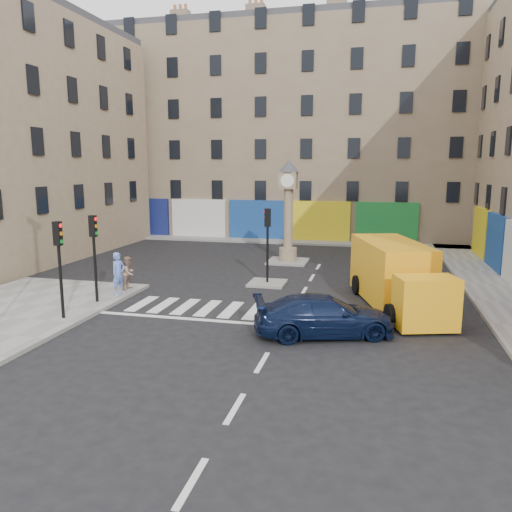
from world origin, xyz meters
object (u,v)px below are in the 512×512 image
at_px(traffic_light_left_far, 94,244).
at_px(navy_sedan, 324,316).
at_px(clock_pillar, 288,205).
at_px(pedestrian_tan, 129,273).
at_px(traffic_light_left_near, 59,254).
at_px(pedestrian_blue, 119,273).
at_px(traffic_light_island, 268,233).
at_px(yellow_van, 396,276).

bearing_deg(traffic_light_left_far, navy_sedan, -9.52).
relative_size(clock_pillar, pedestrian_tan, 3.90).
relative_size(traffic_light_left_near, pedestrian_tan, 2.36).
distance_m(traffic_light_left_near, pedestrian_tan, 5.01).
xyz_separation_m(navy_sedan, pedestrian_tan, (-9.56, 3.96, 0.22)).
relative_size(traffic_light_left_near, traffic_light_left_far, 1.00).
xyz_separation_m(navy_sedan, pedestrian_blue, (-9.56, 3.03, 0.40)).
height_order(traffic_light_left_near, traffic_light_island, traffic_light_left_near).
relative_size(traffic_light_left_far, navy_sedan, 0.75).
xyz_separation_m(yellow_van, pedestrian_tan, (-12.11, -0.47, -0.39)).
distance_m(pedestrian_blue, pedestrian_tan, 0.95).
bearing_deg(pedestrian_tan, clock_pillar, -30.39).
bearing_deg(pedestrian_tan, traffic_light_left_far, 175.66).
bearing_deg(navy_sedan, pedestrian_blue, 53.88).
relative_size(traffic_light_left_near, yellow_van, 0.49).
distance_m(clock_pillar, pedestrian_blue, 11.93).
xyz_separation_m(traffic_light_island, clock_pillar, (0.00, 6.00, 0.96)).
xyz_separation_m(clock_pillar, pedestrian_blue, (-6.00, -10.01, -2.44)).
relative_size(traffic_light_left_far, traffic_light_island, 1.00).
relative_size(traffic_light_island, pedestrian_tan, 2.36).
distance_m(traffic_light_island, yellow_van, 6.77).
relative_size(traffic_light_island, clock_pillar, 0.61).
height_order(traffic_light_island, pedestrian_tan, traffic_light_island).
xyz_separation_m(navy_sedan, yellow_van, (2.55, 4.43, 0.61)).
distance_m(traffic_light_left_far, yellow_van, 12.78).
bearing_deg(navy_sedan, traffic_light_island, 8.26).
relative_size(traffic_light_left_far, pedestrian_tan, 2.36).
bearing_deg(pedestrian_blue, navy_sedan, -88.31).
xyz_separation_m(pedestrian_blue, pedestrian_tan, (0.00, 0.93, -0.17)).
xyz_separation_m(traffic_light_left_far, navy_sedan, (9.86, -1.65, -1.91)).
distance_m(yellow_van, pedestrian_tan, 12.13).
bearing_deg(traffic_light_left_near, navy_sedan, 4.34).
xyz_separation_m(traffic_light_left_far, yellow_van, (12.41, 2.78, -1.30)).
height_order(traffic_light_left_far, navy_sedan, traffic_light_left_far).
bearing_deg(pedestrian_blue, traffic_light_island, -36.89).
distance_m(traffic_light_left_far, clock_pillar, 13.05).
relative_size(navy_sedan, pedestrian_blue, 2.56).
height_order(clock_pillar, navy_sedan, clock_pillar).
bearing_deg(traffic_light_left_far, pedestrian_blue, 77.75).
height_order(traffic_light_left_near, traffic_light_left_far, same).
bearing_deg(clock_pillar, navy_sedan, -74.75).
bearing_deg(yellow_van, pedestrian_tan, 165.65).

